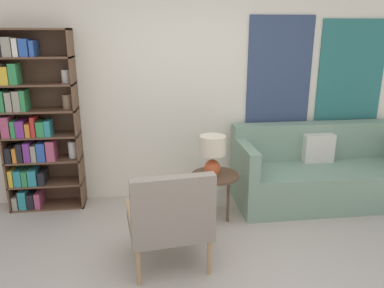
# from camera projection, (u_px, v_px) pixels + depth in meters

# --- Properties ---
(wall_back) EXTENTS (6.40, 0.08, 2.70)m
(wall_back) POSITION_uv_depth(u_px,v_px,m) (187.00, 84.00, 4.33)
(wall_back) COLOR silver
(wall_back) RESTS_ON ground_plane
(bookshelf) EXTENTS (0.80, 0.30, 1.97)m
(bookshelf) POSITION_uv_depth(u_px,v_px,m) (32.00, 124.00, 4.05)
(bookshelf) COLOR brown
(bookshelf) RESTS_ON ground_plane
(armchair) EXTENTS (0.73, 0.66, 0.89)m
(armchair) POSITION_uv_depth(u_px,v_px,m) (171.00, 217.00, 3.04)
(armchair) COLOR tan
(armchair) RESTS_ON ground_plane
(couch) EXTENTS (2.00, 0.82, 0.89)m
(couch) POSITION_uv_depth(u_px,v_px,m) (320.00, 174.00, 4.40)
(couch) COLOR gray
(couch) RESTS_ON ground_plane
(side_table) EXTENTS (0.50, 0.50, 0.51)m
(side_table) POSITION_uv_depth(u_px,v_px,m) (215.00, 180.00, 3.90)
(side_table) COLOR brown
(side_table) RESTS_ON ground_plane
(table_lamp) EXTENTS (0.26, 0.26, 0.43)m
(table_lamp) POSITION_uv_depth(u_px,v_px,m) (212.00, 152.00, 3.75)
(table_lamp) COLOR #C65128
(table_lamp) RESTS_ON side_table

